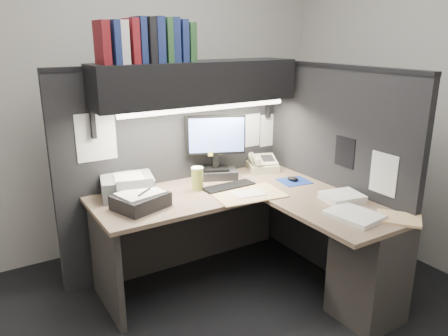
{
  "coord_description": "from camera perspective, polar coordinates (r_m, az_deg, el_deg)",
  "views": [
    {
      "loc": [
        -1.39,
        -2.09,
        1.83
      ],
      "look_at": [
        0.21,
        0.51,
        0.9
      ],
      "focal_mm": 35.0,
      "sensor_mm": 36.0,
      "label": 1
    }
  ],
  "objects": [
    {
      "name": "overhead_shelf",
      "position": [
        3.24,
        -3.53,
        11.11
      ],
      "size": [
        1.55,
        0.34,
        0.3
      ],
      "primitive_type": "cube",
      "color": "black",
      "rests_on": "partition_back"
    },
    {
      "name": "telephone",
      "position": [
        3.72,
        5.0,
        0.51
      ],
      "size": [
        0.31,
        0.32,
        0.1
      ],
      "primitive_type": "cube",
      "rotation": [
        0.0,
        0.0,
        -0.35
      ],
      "color": "beige",
      "rests_on": "desk"
    },
    {
      "name": "task_light_tube",
      "position": [
        3.14,
        -2.25,
        7.81
      ],
      "size": [
        1.32,
        0.04,
        0.04
      ],
      "primitive_type": "cylinder",
      "rotation": [
        0.0,
        1.57,
        0.0
      ],
      "color": "white",
      "rests_on": "overhead_shelf"
    },
    {
      "name": "keyboard",
      "position": [
        3.28,
        0.69,
        -2.43
      ],
      "size": [
        0.4,
        0.14,
        0.02
      ],
      "primitive_type": "cube",
      "rotation": [
        0.0,
        0.0,
        0.02
      ],
      "color": "black",
      "rests_on": "desk"
    },
    {
      "name": "wall_right",
      "position": [
        3.81,
        24.82,
        8.2
      ],
      "size": [
        0.04,
        3.0,
        2.7
      ],
      "primitive_type": "cube",
      "color": "#BAB6B0",
      "rests_on": "floor"
    },
    {
      "name": "manila_stack",
      "position": [
        2.94,
        21.83,
        -6.13
      ],
      "size": [
        0.32,
        0.34,
        0.02
      ],
      "primitive_type": "cube",
      "rotation": [
        0.0,
        0.0,
        0.63
      ],
      "color": "tan",
      "rests_on": "desk"
    },
    {
      "name": "monitor",
      "position": [
        3.45,
        -1.12,
        1.92
      ],
      "size": [
        0.44,
        0.32,
        0.51
      ],
      "rotation": [
        0.0,
        0.0,
        -0.4
      ],
      "color": "black",
      "rests_on": "desk"
    },
    {
      "name": "binder_row",
      "position": [
        3.06,
        -9.97,
        16.03
      ],
      "size": [
        0.66,
        0.26,
        0.3
      ],
      "color": "maroon",
      "rests_on": "overhead_shelf"
    },
    {
      "name": "floor",
      "position": [
        3.11,
        1.77,
        -19.07
      ],
      "size": [
        3.5,
        3.5,
        0.0
      ],
      "primitive_type": "plane",
      "color": "black",
      "rests_on": "ground"
    },
    {
      "name": "mouse",
      "position": [
        3.46,
        8.99,
        -1.4
      ],
      "size": [
        0.09,
        0.11,
        0.03
      ],
      "primitive_type": "ellipsoid",
      "rotation": [
        0.0,
        0.0,
        0.43
      ],
      "color": "black",
      "rests_on": "mousepad"
    },
    {
      "name": "partition_back",
      "position": [
        3.5,
        -6.09,
        -0.24
      ],
      "size": [
        1.9,
        0.06,
        1.6
      ],
      "primitive_type": "cube",
      "color": "black",
      "rests_on": "floor"
    },
    {
      "name": "partition_right",
      "position": [
        3.44,
        13.97,
        -0.93
      ],
      "size": [
        0.06,
        1.5,
        1.6
      ],
      "primitive_type": "cube",
      "color": "black",
      "rests_on": "floor"
    },
    {
      "name": "mousepad",
      "position": [
        3.46,
        9.16,
        -1.72
      ],
      "size": [
        0.25,
        0.23,
        0.0
      ],
      "primitive_type": "cube",
      "rotation": [
        0.0,
        0.0,
        -0.14
      ],
      "color": "navy",
      "rests_on": "desk"
    },
    {
      "name": "paper_stack_b",
      "position": [
        2.87,
        16.62,
        -5.94
      ],
      "size": [
        0.29,
        0.35,
        0.03
      ],
      "primitive_type": "cube",
      "rotation": [
        0.0,
        0.0,
        0.13
      ],
      "color": "white",
      "rests_on": "desk"
    },
    {
      "name": "desk",
      "position": [
        3.1,
        8.56,
        -9.81
      ],
      "size": [
        1.7,
        1.53,
        0.73
      ],
      "color": "#816452",
      "rests_on": "floor"
    },
    {
      "name": "open_folder",
      "position": [
        3.14,
        3.19,
        -3.45
      ],
      "size": [
        0.53,
        0.38,
        0.01
      ],
      "primitive_type": "cube",
      "rotation": [
        0.0,
        0.0,
        -0.12
      ],
      "color": "tan",
      "rests_on": "desk"
    },
    {
      "name": "pinned_papers",
      "position": [
        3.31,
        2.71,
        3.4
      ],
      "size": [
        1.76,
        1.31,
        0.51
      ],
      "color": "white",
      "rests_on": "partition_back"
    },
    {
      "name": "paper_stack_a",
      "position": [
        3.14,
        15.19,
        -3.69
      ],
      "size": [
        0.3,
        0.27,
        0.05
      ],
      "primitive_type": "cube",
      "rotation": [
        0.0,
        0.0,
        -0.2
      ],
      "color": "white",
      "rests_on": "desk"
    },
    {
      "name": "notebook_stack",
      "position": [
        2.95,
        -10.83,
        -4.23
      ],
      "size": [
        0.39,
        0.36,
        0.1
      ],
      "primitive_type": "cube",
      "rotation": [
        0.0,
        0.0,
        0.33
      ],
      "color": "black",
      "rests_on": "desk"
    },
    {
      "name": "wall_back",
      "position": [
        3.88,
        -10.46,
        9.62
      ],
      "size": [
        3.5,
        0.04,
        2.7
      ],
      "primitive_type": "cube",
      "color": "#BAB6B0",
      "rests_on": "floor"
    },
    {
      "name": "coffee_cup",
      "position": [
        3.23,
        -3.51,
        -1.46
      ],
      "size": [
        0.1,
        0.1,
        0.16
      ],
      "primitive_type": "cylinder",
      "rotation": [
        0.0,
        0.0,
        0.2
      ],
      "color": "#D5D555",
      "rests_on": "desk"
    },
    {
      "name": "printer",
      "position": [
        3.18,
        -12.51,
        -2.33
      ],
      "size": [
        0.42,
        0.38,
        0.14
      ],
      "primitive_type": "cube",
      "rotation": [
        0.0,
        0.0,
        -0.23
      ],
      "color": "gray",
      "rests_on": "desk"
    }
  ]
}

